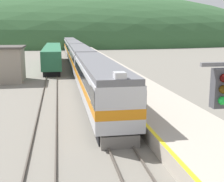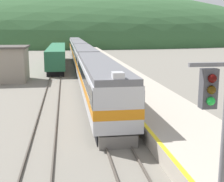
# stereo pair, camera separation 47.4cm
# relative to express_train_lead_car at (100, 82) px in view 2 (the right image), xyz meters

# --- Properties ---
(track_main) EXTENTS (1.52, 180.00, 0.16)m
(track_main) POSITION_rel_express_train_lead_car_xyz_m (0.00, 44.34, -2.12)
(track_main) COLOR #4C443D
(track_main) RESTS_ON ground
(track_siding) EXTENTS (1.52, 180.00, 0.16)m
(track_siding) POSITION_rel_express_train_lead_car_xyz_m (-4.36, 44.34, -2.12)
(track_siding) COLOR #4C443D
(track_siding) RESTS_ON ground
(platform) EXTENTS (5.28, 140.00, 0.98)m
(platform) POSITION_rel_express_train_lead_car_xyz_m (4.35, 24.34, -1.71)
(platform) COLOR #ADA393
(platform) RESTS_ON ground
(distant_hills) EXTENTS (203.14, 91.41, 45.92)m
(distant_hills) POSITION_rel_express_train_lead_car_xyz_m (0.00, 118.75, -2.20)
(distant_hills) COLOR #335B33
(distant_hills) RESTS_ON ground
(station_shed) EXTENTS (6.20, 5.75, 4.55)m
(station_shed) POSITION_rel_express_train_lead_car_xyz_m (-10.74, 15.33, 0.10)
(station_shed) COLOR gray
(station_shed) RESTS_ON ground
(express_train_lead_car) EXTENTS (2.94, 20.45, 4.38)m
(express_train_lead_car) POSITION_rel_express_train_lead_car_xyz_m (0.00, 0.00, 0.00)
(express_train_lead_car) COLOR black
(express_train_lead_car) RESTS_ON ground
(carriage_second) EXTENTS (2.93, 19.96, 4.02)m
(carriage_second) POSITION_rel_express_train_lead_car_xyz_m (0.00, 21.32, -0.01)
(carriage_second) COLOR black
(carriage_second) RESTS_ON ground
(carriage_third) EXTENTS (2.93, 19.96, 4.02)m
(carriage_third) POSITION_rel_express_train_lead_car_xyz_m (0.00, 42.16, -0.01)
(carriage_third) COLOR black
(carriage_third) RESTS_ON ground
(carriage_fourth) EXTENTS (2.93, 19.96, 4.02)m
(carriage_fourth) POSITION_rel_express_train_lead_car_xyz_m (0.00, 63.01, -0.01)
(carriage_fourth) COLOR black
(carriage_fourth) RESTS_ON ground
(carriage_fifth) EXTENTS (2.93, 19.96, 4.02)m
(carriage_fifth) POSITION_rel_express_train_lead_car_xyz_m (0.00, 83.85, -0.01)
(carriage_fifth) COLOR black
(carriage_fifth) RESTS_ON ground
(siding_train) EXTENTS (2.90, 28.66, 3.59)m
(siding_train) POSITION_rel_express_train_lead_car_xyz_m (-4.36, 31.81, -0.34)
(siding_train) COLOR black
(siding_train) RESTS_ON ground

